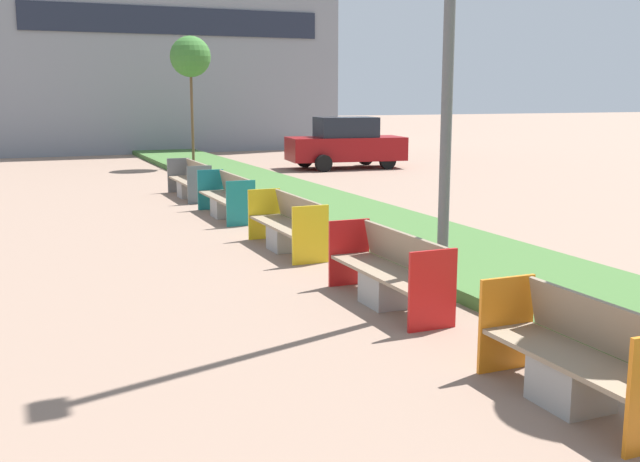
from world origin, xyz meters
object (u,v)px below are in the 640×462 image
at_px(bench_grey_frame, 190,183).
at_px(bench_yellow_frame, 288,229).
at_px(parked_car_distant, 346,143).
at_px(bench_red_frame, 389,276).
at_px(sapling_tree_far, 190,57).
at_px(bench_teal_frame, 227,200).
at_px(bench_orange_frame, 575,365).

bearing_deg(bench_grey_frame, bench_yellow_frame, -90.01).
bearing_deg(parked_car_distant, bench_grey_frame, -134.36).
bearing_deg(parked_car_distant, bench_red_frame, -105.55).
bearing_deg(sapling_tree_far, bench_teal_frame, -99.84).
distance_m(bench_orange_frame, parked_car_distant, 21.26).
height_order(bench_grey_frame, parked_car_distant, parked_car_distant).
height_order(bench_orange_frame, bench_red_frame, same).
relative_size(bench_grey_frame, sapling_tree_far, 0.51).
height_order(bench_orange_frame, parked_car_distant, parked_car_distant).
distance_m(bench_orange_frame, bench_yellow_frame, 7.16).
xyz_separation_m(bench_teal_frame, parked_car_distant, (7.05, 9.02, 0.53)).
relative_size(bench_yellow_frame, bench_grey_frame, 0.96).
bearing_deg(bench_red_frame, bench_yellow_frame, 89.99).
xyz_separation_m(bench_red_frame, bench_grey_frame, (0.00, 11.07, 0.00)).
xyz_separation_m(bench_yellow_frame, bench_grey_frame, (0.00, 7.34, 0.00)).
bearing_deg(bench_red_frame, bench_orange_frame, -90.08).
height_order(bench_teal_frame, sapling_tree_far, sapling_tree_far).
height_order(bench_grey_frame, sapling_tree_far, sapling_tree_far).
xyz_separation_m(bench_red_frame, bench_yellow_frame, (0.00, 3.73, 0.00)).
relative_size(bench_orange_frame, bench_grey_frame, 0.78).
bearing_deg(bench_orange_frame, bench_yellow_frame, 89.96).
distance_m(bench_yellow_frame, parked_car_distant, 14.70).
xyz_separation_m(bench_grey_frame, parked_car_distant, (7.05, 5.55, 0.54)).
relative_size(sapling_tree_far, parked_car_distant, 1.08).
height_order(bench_yellow_frame, bench_teal_frame, same).
bearing_deg(bench_orange_frame, bench_teal_frame, 89.96).
relative_size(bench_orange_frame, bench_red_frame, 0.83).
bearing_deg(sapling_tree_far, parked_car_distant, -26.91).
relative_size(bench_yellow_frame, sapling_tree_far, 0.49).
height_order(bench_orange_frame, sapling_tree_far, sapling_tree_far).
bearing_deg(bench_teal_frame, bench_yellow_frame, -90.02).
xyz_separation_m(bench_red_frame, parked_car_distant, (7.05, 16.62, 0.54)).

